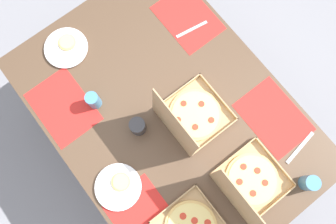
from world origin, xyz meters
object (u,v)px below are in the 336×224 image
at_px(cup_red, 138,126).
at_px(cup_clear_left, 93,100).
at_px(cup_clear_right, 309,183).
at_px(pizza_box_corner_right, 249,184).
at_px(plate_middle, 66,47).
at_px(plate_far_right, 119,186).
at_px(pizza_box_corner_left, 191,117).

bearing_deg(cup_red, cup_clear_left, 21.70).
bearing_deg(cup_clear_right, cup_clear_left, 31.07).
height_order(cup_clear_right, cup_clear_left, cup_clear_left).
height_order(pizza_box_corner_right, cup_red, pizza_box_corner_right).
bearing_deg(plate_middle, plate_far_right, 164.98).
height_order(plate_middle, cup_red, cup_red).
xyz_separation_m(cup_clear_right, cup_clear_left, (0.96, 0.58, 0.01)).
relative_size(pizza_box_corner_left, cup_clear_right, 3.58).
xyz_separation_m(plate_middle, cup_red, (-0.59, -0.04, 0.04)).
bearing_deg(plate_far_right, cup_clear_right, -126.78).
bearing_deg(pizza_box_corner_right, pizza_box_corner_left, 2.05).
bearing_deg(plate_middle, pizza_box_corner_right, -165.33).
bearing_deg(cup_clear_left, pizza_box_corner_left, -137.60).
bearing_deg(pizza_box_corner_left, cup_clear_right, -157.59).
height_order(plate_far_right, cup_red, cup_red).
distance_m(plate_far_right, plate_middle, 0.79).
xyz_separation_m(plate_far_right, plate_middle, (0.76, -0.20, 0.00)).
bearing_deg(cup_clear_left, cup_red, -158.30).
relative_size(plate_far_right, cup_clear_right, 2.39).
xyz_separation_m(pizza_box_corner_right, pizza_box_corner_left, (0.42, 0.02, 0.00)).
relative_size(plate_middle, cup_red, 2.29).
bearing_deg(plate_far_right, cup_red, -55.37).
height_order(cup_red, cup_clear_right, cup_red).
height_order(pizza_box_corner_left, plate_middle, pizza_box_corner_left).
height_order(pizza_box_corner_left, cup_clear_right, pizza_box_corner_left).
bearing_deg(cup_clear_right, plate_middle, 21.98).
height_order(pizza_box_corner_left, plate_far_right, pizza_box_corner_left).
relative_size(pizza_box_corner_right, cup_clear_right, 3.50).
distance_m(cup_clear_right, cup_clear_left, 1.12).
xyz_separation_m(pizza_box_corner_left, cup_clear_right, (-0.60, -0.25, -0.00)).
bearing_deg(cup_red, cup_clear_right, -146.11).
relative_size(plate_far_right, cup_clear_left, 2.14).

